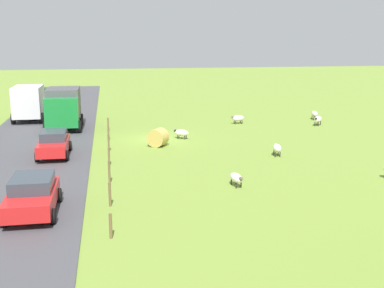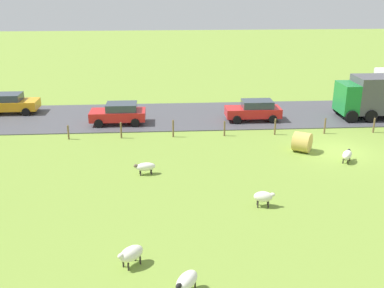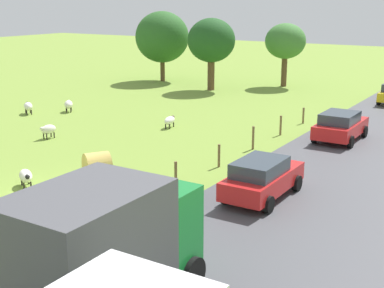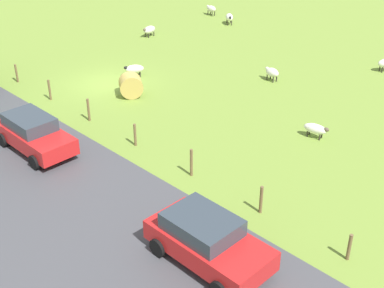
{
  "view_description": "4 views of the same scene",
  "coord_description": "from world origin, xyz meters",
  "px_view_note": "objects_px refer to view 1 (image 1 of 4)",
  "views": [
    {
      "loc": [
        3.45,
        35.07,
        7.57
      ],
      "look_at": [
        -1.54,
        6.63,
        1.04
      ],
      "focal_mm": 44.83,
      "sensor_mm": 36.0,
      "label": 1
    },
    {
      "loc": [
        -26.04,
        11.22,
        10.09
      ],
      "look_at": [
        0.71,
        9.39,
        0.46
      ],
      "focal_mm": 41.81,
      "sensor_mm": 36.0,
      "label": 2
    },
    {
      "loc": [
        15.15,
        -13.98,
        7.48
      ],
      "look_at": [
        2.47,
        6.29,
        1.09
      ],
      "focal_mm": 50.41,
      "sensor_mm": 36.0,
      "label": 3
    },
    {
      "loc": [
        16.22,
        23.21,
        11.42
      ],
      "look_at": [
        2.44,
        9.44,
        0.62
      ],
      "focal_mm": 48.13,
      "sensor_mm": 36.0,
      "label": 4
    }
  ],
  "objects_px": {
    "truck_1": "(64,107)",
    "car_3": "(32,195)",
    "sheep_1": "(238,118)",
    "sheep_7": "(236,178)",
    "truck_0": "(29,102)",
    "sheep_4": "(318,119)",
    "car_2": "(54,143)",
    "sheep_0": "(315,114)",
    "sheep_2": "(182,133)",
    "hay_bale_0": "(158,138)",
    "sheep_3": "(277,148)"
  },
  "relations": [
    {
      "from": "sheep_3",
      "to": "hay_bale_0",
      "type": "bearing_deg",
      "value": -29.4
    },
    {
      "from": "sheep_1",
      "to": "car_3",
      "type": "relative_size",
      "value": 0.3
    },
    {
      "from": "car_3",
      "to": "hay_bale_0",
      "type": "bearing_deg",
      "value": -119.02
    },
    {
      "from": "sheep_7",
      "to": "car_3",
      "type": "height_order",
      "value": "car_3"
    },
    {
      "from": "sheep_7",
      "to": "car_3",
      "type": "xyz_separation_m",
      "value": [
        9.72,
        2.26,
        0.43
      ]
    },
    {
      "from": "sheep_2",
      "to": "truck_1",
      "type": "relative_size",
      "value": 0.24
    },
    {
      "from": "sheep_7",
      "to": "truck_0",
      "type": "distance_m",
      "value": 25.78
    },
    {
      "from": "sheep_2",
      "to": "sheep_7",
      "type": "relative_size",
      "value": 0.94
    },
    {
      "from": "hay_bale_0",
      "to": "sheep_3",
      "type": "bearing_deg",
      "value": 150.6
    },
    {
      "from": "sheep_2",
      "to": "sheep_3",
      "type": "relative_size",
      "value": 1.13
    },
    {
      "from": "car_2",
      "to": "car_3",
      "type": "xyz_separation_m",
      "value": [
        -0.15,
        10.38,
        0.0
      ]
    },
    {
      "from": "hay_bale_0",
      "to": "truck_0",
      "type": "bearing_deg",
      "value": -49.6
    },
    {
      "from": "sheep_2",
      "to": "car_2",
      "type": "distance_m",
      "value": 9.68
    },
    {
      "from": "hay_bale_0",
      "to": "car_3",
      "type": "relative_size",
      "value": 0.3
    },
    {
      "from": "car_2",
      "to": "hay_bale_0",
      "type": "bearing_deg",
      "value": -165.9
    },
    {
      "from": "truck_1",
      "to": "car_3",
      "type": "relative_size",
      "value": 1.19
    },
    {
      "from": "sheep_0",
      "to": "sheep_1",
      "type": "xyz_separation_m",
      "value": [
        7.51,
        0.82,
        -0.04
      ]
    },
    {
      "from": "sheep_4",
      "to": "truck_1",
      "type": "height_order",
      "value": "truck_1"
    },
    {
      "from": "truck_0",
      "to": "sheep_1",
      "type": "bearing_deg",
      "value": 165.78
    },
    {
      "from": "sheep_7",
      "to": "car_2",
      "type": "relative_size",
      "value": 0.3
    },
    {
      "from": "sheep_3",
      "to": "hay_bale_0",
      "type": "height_order",
      "value": "hay_bale_0"
    },
    {
      "from": "sheep_3",
      "to": "sheep_7",
      "type": "relative_size",
      "value": 0.83
    },
    {
      "from": "truck_1",
      "to": "car_3",
      "type": "bearing_deg",
      "value": 90.76
    },
    {
      "from": "sheep_3",
      "to": "sheep_4",
      "type": "bearing_deg",
      "value": -126.62
    },
    {
      "from": "sheep_0",
      "to": "sheep_2",
      "type": "xyz_separation_m",
      "value": [
        13.37,
        6.23,
        -0.08
      ]
    },
    {
      "from": "sheep_4",
      "to": "hay_bale_0",
      "type": "relative_size",
      "value": 0.95
    },
    {
      "from": "sheep_7",
      "to": "car_2",
      "type": "height_order",
      "value": "car_2"
    },
    {
      "from": "sheep_1",
      "to": "truck_0",
      "type": "height_order",
      "value": "truck_0"
    },
    {
      "from": "sheep_2",
      "to": "truck_1",
      "type": "xyz_separation_m",
      "value": [
        8.97,
        -5.4,
        1.36
      ]
    },
    {
      "from": "sheep_0",
      "to": "truck_0",
      "type": "xyz_separation_m",
      "value": [
        25.72,
        -3.79,
        1.23
      ]
    },
    {
      "from": "car_3",
      "to": "car_2",
      "type": "bearing_deg",
      "value": -89.17
    },
    {
      "from": "sheep_1",
      "to": "truck_1",
      "type": "distance_m",
      "value": 14.89
    },
    {
      "from": "sheep_4",
      "to": "sheep_0",
      "type": "bearing_deg",
      "value": -108.74
    },
    {
      "from": "sheep_7",
      "to": "sheep_1",
      "type": "bearing_deg",
      "value": -105.58
    },
    {
      "from": "truck_0",
      "to": "sheep_4",
      "type": "bearing_deg",
      "value": 164.97
    },
    {
      "from": "truck_0",
      "to": "car_2",
      "type": "xyz_separation_m",
      "value": [
        -3.48,
        13.89,
        -0.89
      ]
    },
    {
      "from": "sheep_4",
      "to": "truck_0",
      "type": "distance_m",
      "value": 25.65
    },
    {
      "from": "car_3",
      "to": "sheep_2",
      "type": "bearing_deg",
      "value": -121.43
    },
    {
      "from": "car_2",
      "to": "sheep_0",
      "type": "bearing_deg",
      "value": -155.57
    },
    {
      "from": "sheep_2",
      "to": "truck_1",
      "type": "height_order",
      "value": "truck_1"
    },
    {
      "from": "sheep_3",
      "to": "truck_1",
      "type": "height_order",
      "value": "truck_1"
    },
    {
      "from": "sheep_7",
      "to": "car_2",
      "type": "bearing_deg",
      "value": -39.47
    },
    {
      "from": "sheep_2",
      "to": "truck_1",
      "type": "distance_m",
      "value": 10.56
    },
    {
      "from": "sheep_4",
      "to": "car_2",
      "type": "bearing_deg",
      "value": 18.81
    },
    {
      "from": "sheep_0",
      "to": "car_2",
      "type": "bearing_deg",
      "value": 24.43
    },
    {
      "from": "sheep_7",
      "to": "truck_1",
      "type": "bearing_deg",
      "value": -60.15
    },
    {
      "from": "truck_0",
      "to": "truck_1",
      "type": "relative_size",
      "value": 1.01
    },
    {
      "from": "sheep_4",
      "to": "sheep_7",
      "type": "bearing_deg",
      "value": 53.43
    },
    {
      "from": "sheep_4",
      "to": "truck_0",
      "type": "height_order",
      "value": "truck_0"
    },
    {
      "from": "sheep_3",
      "to": "car_3",
      "type": "bearing_deg",
      "value": 29.85
    }
  ]
}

